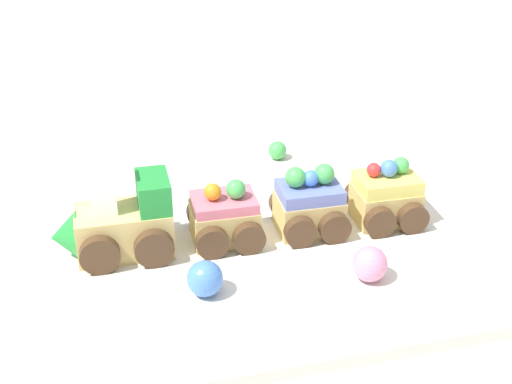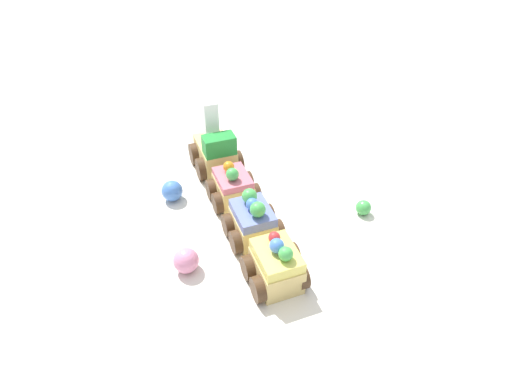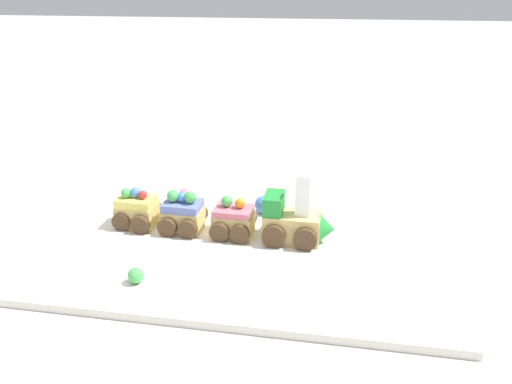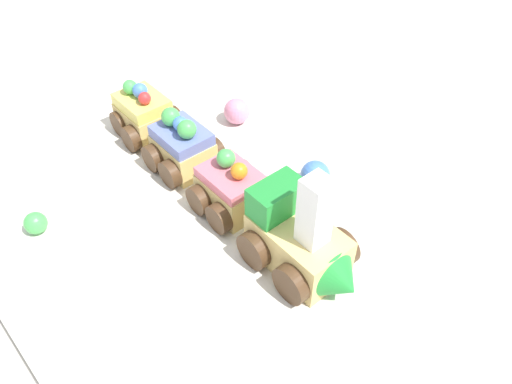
% 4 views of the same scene
% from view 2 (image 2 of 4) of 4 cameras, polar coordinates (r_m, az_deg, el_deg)
% --- Properties ---
extents(ground_plane, '(10.00, 10.00, 0.00)m').
position_cam_2_polar(ground_plane, '(0.59, -0.95, -2.51)').
color(ground_plane, beige).
extents(display_board, '(0.69, 0.41, 0.01)m').
position_cam_2_polar(display_board, '(0.59, -0.96, -2.06)').
color(display_board, white).
rests_on(display_board, ground_plane).
extents(cake_train_locomotive, '(0.11, 0.07, 0.11)m').
position_cam_2_polar(cake_train_locomotive, '(0.66, -5.99, 6.03)').
color(cake_train_locomotive, '#E5C675').
rests_on(cake_train_locomotive, display_board).
extents(cake_car_strawberry, '(0.07, 0.07, 0.06)m').
position_cam_2_polar(cake_car_strawberry, '(0.58, -3.31, 0.61)').
color(cake_car_strawberry, '#E5C675').
rests_on(cake_car_strawberry, display_board).
extents(cake_car_blueberry, '(0.07, 0.07, 0.07)m').
position_cam_2_polar(cake_car_blueberry, '(0.52, -0.47, -4.33)').
color(cake_car_blueberry, '#E5C675').
rests_on(cake_car_blueberry, display_board).
extents(cake_car_lemon, '(0.07, 0.07, 0.07)m').
position_cam_2_polar(cake_car_lemon, '(0.47, 2.93, -10.51)').
color(cake_car_lemon, '#E5C675').
rests_on(cake_car_lemon, display_board).
extents(gumball_pink, '(0.03, 0.03, 0.03)m').
position_cam_2_polar(gumball_pink, '(0.49, -9.97, -9.61)').
color(gumball_pink, pink).
rests_on(gumball_pink, display_board).
extents(gumball_green, '(0.02, 0.02, 0.02)m').
position_cam_2_polar(gumball_green, '(0.58, 15.09, -2.16)').
color(gumball_green, '#4CBC56').
rests_on(gumball_green, display_board).
extents(gumball_blue, '(0.03, 0.03, 0.03)m').
position_cam_2_polar(gumball_blue, '(0.60, -11.90, 0.17)').
color(gumball_blue, '#4C84E0').
rests_on(gumball_blue, display_board).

